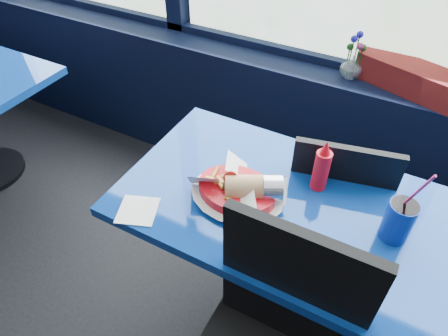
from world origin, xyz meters
TOP-DOWN VIEW (x-y plane):
  - window_sill at (0.00, 2.87)m, footprint 5.00×0.26m
  - near_table at (0.30, 2.00)m, footprint 1.20×0.70m
  - chair_near_back at (0.45, 2.32)m, footprint 0.48×0.49m
  - planter_box at (0.59, 2.86)m, footprint 0.64×0.34m
  - flower_vase at (0.26, 2.87)m, footprint 0.14×0.14m
  - food_basket at (0.13, 1.94)m, footprint 0.31×0.29m
  - ketchup_bottle at (0.36, 2.13)m, footprint 0.06×0.06m
  - soda_cup at (0.64, 2.03)m, footprint 0.09×0.09m
  - napkin at (-0.15, 1.72)m, footprint 0.17×0.17m

SIDE VIEW (x-z plane):
  - window_sill at x=0.00m, z-range 0.00..0.80m
  - chair_near_back at x=0.45m, z-range 0.07..0.96m
  - near_table at x=0.30m, z-range 0.19..0.94m
  - napkin at x=-0.15m, z-range 0.75..0.75m
  - food_basket at x=0.13m, z-range 0.73..0.84m
  - soda_cup at x=0.64m, z-range 0.67..0.98m
  - ketchup_bottle at x=0.36m, z-range 0.74..0.95m
  - planter_box at x=0.59m, z-range 0.80..0.92m
  - flower_vase at x=0.26m, z-range 0.76..0.98m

